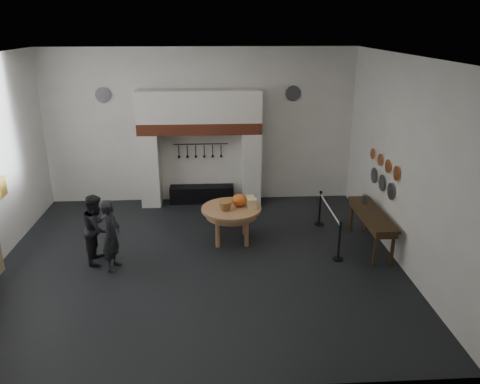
{
  "coord_description": "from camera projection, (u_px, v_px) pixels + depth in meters",
  "views": [
    {
      "loc": [
        0.38,
        -9.54,
        5.14
      ],
      "look_at": [
        0.98,
        0.83,
        1.35
      ],
      "focal_mm": 35.0,
      "sensor_mm": 36.0,
      "label": 1
    }
  ],
  "objects": [
    {
      "name": "pewter_plate_back_left",
      "position": [
        103.0,
        95.0,
        13.16
      ],
      "size": [
        0.44,
        0.03,
        0.44
      ],
      "primitive_type": "cylinder",
      "rotation": [
        1.57,
        0.0,
        0.0
      ],
      "color": "#4C4C51",
      "rests_on": "wall_back"
    },
    {
      "name": "chimney_hood",
      "position": [
        199.0,
        106.0,
        13.11
      ],
      "size": [
        3.5,
        0.7,
        0.9
      ],
      "primitive_type": "cube",
      "color": "silver",
      "rests_on": "hearth_brick_band"
    },
    {
      "name": "copper_pan_b",
      "position": [
        388.0,
        166.0,
        10.97
      ],
      "size": [
        0.03,
        0.32,
        0.32
      ],
      "primitive_type": "cylinder",
      "rotation": [
        0.0,
        1.57,
        0.0
      ],
      "color": "#C6662D",
      "rests_on": "wall_right"
    },
    {
      "name": "pewter_plate_mid",
      "position": [
        382.0,
        183.0,
        11.37
      ],
      "size": [
        0.03,
        0.4,
        0.4
      ],
      "primitive_type": "cylinder",
      "rotation": [
        0.0,
        1.57,
        0.0
      ],
      "color": "#4C4C51",
      "rests_on": "wall_right"
    },
    {
      "name": "floor",
      "position": [
        199.0,
        261.0,
        10.69
      ],
      "size": [
        9.0,
        8.0,
        0.02
      ],
      "primitive_type": "cube",
      "color": "black",
      "rests_on": "ground"
    },
    {
      "name": "bread_loaf",
      "position": [
        227.0,
        200.0,
        11.7
      ],
      "size": [
        0.31,
        0.18,
        0.13
      ],
      "primitive_type": "ellipsoid",
      "color": "#A77E3B",
      "rests_on": "work_table"
    },
    {
      "name": "work_table",
      "position": [
        231.0,
        209.0,
        11.41
      ],
      "size": [
        1.66,
        1.66,
        0.07
      ],
      "primitive_type": "cylinder",
      "rotation": [
        0.0,
        0.0,
        0.14
      ],
      "color": "tan",
      "rests_on": "floor"
    },
    {
      "name": "wall_right",
      "position": [
        403.0,
        163.0,
        10.16
      ],
      "size": [
        0.02,
        8.0,
        4.5
      ],
      "primitive_type": "cube",
      "color": "white",
      "rests_on": "floor"
    },
    {
      "name": "wicker_basket",
      "position": [
        225.0,
        206.0,
        11.21
      ],
      "size": [
        0.36,
        0.36,
        0.22
      ],
      "primitive_type": "cone",
      "rotation": [
        3.14,
        0.0,
        0.14
      ],
      "color": "brown",
      "rests_on": "work_table"
    },
    {
      "name": "utensil_rail",
      "position": [
        201.0,
        144.0,
        13.77
      ],
      "size": [
        1.6,
        0.02,
        0.02
      ],
      "primitive_type": "cylinder",
      "rotation": [
        0.0,
        1.57,
        0.0
      ],
      "color": "black",
      "rests_on": "wall_back"
    },
    {
      "name": "pewter_plate_left",
      "position": [
        391.0,
        191.0,
        10.81
      ],
      "size": [
        0.03,
        0.4,
        0.4
      ],
      "primitive_type": "cylinder",
      "rotation": [
        0.0,
        1.57,
        0.0
      ],
      "color": "#4C4C51",
      "rests_on": "wall_right"
    },
    {
      "name": "copper_pan_a",
      "position": [
        397.0,
        173.0,
        10.45
      ],
      "size": [
        0.03,
        0.34,
        0.34
      ],
      "primitive_type": "cylinder",
      "rotation": [
        0.0,
        1.57,
        0.0
      ],
      "color": "#C6662D",
      "rests_on": "wall_right"
    },
    {
      "name": "pumpkin",
      "position": [
        239.0,
        200.0,
        11.45
      ],
      "size": [
        0.36,
        0.36,
        0.31
      ],
      "primitive_type": "ellipsoid",
      "color": "#CA4F1C",
      "rests_on": "work_table"
    },
    {
      "name": "chimney_pier_right",
      "position": [
        251.0,
        168.0,
        13.83
      ],
      "size": [
        0.55,
        0.7,
        2.15
      ],
      "primitive_type": "cube",
      "color": "silver",
      "rests_on": "floor"
    },
    {
      "name": "cheese_block_big",
      "position": [
        252.0,
        203.0,
        11.34
      ],
      "size": [
        0.22,
        0.22,
        0.24
      ],
      "primitive_type": "cube",
      "color": "#ECD78D",
      "rests_on": "work_table"
    },
    {
      "name": "iron_range",
      "position": [
        202.0,
        194.0,
        14.09
      ],
      "size": [
        1.9,
        0.45,
        0.5
      ],
      "primitive_type": "cube",
      "color": "black",
      "rests_on": "floor"
    },
    {
      "name": "barrier_post_far",
      "position": [
        320.0,
        209.0,
        12.46
      ],
      "size": [
        0.05,
        0.05,
        0.9
      ],
      "primitive_type": "cylinder",
      "color": "black",
      "rests_on": "floor"
    },
    {
      "name": "wall_plaque",
      "position": [
        2.0,
        187.0,
        10.65
      ],
      "size": [
        0.05,
        0.34,
        0.44
      ],
      "primitive_type": "cube",
      "color": "gold",
      "rests_on": "wall_left"
    },
    {
      "name": "pewter_plate_back_right",
      "position": [
        293.0,
        93.0,
        13.45
      ],
      "size": [
        0.44,
        0.03,
        0.44
      ],
      "primitive_type": "cylinder",
      "rotation": [
        1.57,
        0.0,
        0.0
      ],
      "color": "#4C4C51",
      "rests_on": "wall_back"
    },
    {
      "name": "pewter_jug",
      "position": [
        365.0,
        199.0,
        11.57
      ],
      "size": [
        0.12,
        0.12,
        0.22
      ],
      "primitive_type": "cylinder",
      "color": "#535359",
      "rests_on": "side_table"
    },
    {
      "name": "ceiling",
      "position": [
        192.0,
        56.0,
        9.15
      ],
      "size": [
        9.0,
        8.0,
        0.02
      ],
      "primitive_type": "cube",
      "color": "silver",
      "rests_on": "wall_back"
    },
    {
      "name": "chimney_pier_left",
      "position": [
        151.0,
        170.0,
        13.66
      ],
      "size": [
        0.55,
        0.7,
        2.15
      ],
      "primitive_type": "cube",
      "color": "silver",
      "rests_on": "floor"
    },
    {
      "name": "wall_front",
      "position": [
        187.0,
        255.0,
        6.17
      ],
      "size": [
        9.0,
        0.02,
        4.5
      ],
      "primitive_type": "cube",
      "color": "white",
      "rests_on": "floor"
    },
    {
      "name": "side_table",
      "position": [
        372.0,
        214.0,
        11.06
      ],
      "size": [
        0.55,
        2.2,
        0.06
      ],
      "primitive_type": "cube",
      "color": "#3D2D16",
      "rests_on": "floor"
    },
    {
      "name": "cheese_block_small",
      "position": [
        250.0,
        200.0,
        11.62
      ],
      "size": [
        0.18,
        0.18,
        0.2
      ],
      "primitive_type": "cube",
      "color": "#ECDB8D",
      "rests_on": "work_table"
    },
    {
      "name": "copper_pan_d",
      "position": [
        373.0,
        154.0,
        12.0
      ],
      "size": [
        0.03,
        0.28,
        0.28
      ],
      "primitive_type": "cylinder",
      "rotation": [
        0.0,
        1.57,
        0.0
      ],
      "color": "#C6662D",
      "rests_on": "wall_right"
    },
    {
      "name": "visitor_near",
      "position": [
        111.0,
        235.0,
        10.09
      ],
      "size": [
        0.46,
        0.63,
        1.62
      ],
      "primitive_type": "imported",
      "rotation": [
        0.0,
        0.0,
        1.44
      ],
      "color": "black",
      "rests_on": "floor"
    },
    {
      "name": "wall_back",
      "position": [
        200.0,
        127.0,
        13.67
      ],
      "size": [
        9.0,
        0.02,
        4.5
      ],
      "primitive_type": "cube",
      "color": "white",
      "rests_on": "floor"
    },
    {
      "name": "barrier_rope",
      "position": [
        330.0,
        209.0,
        11.38
      ],
      "size": [
        0.04,
        2.0,
        0.04
      ],
      "primitive_type": "cylinder",
      "rotation": [
        1.57,
        0.0,
        0.0
      ],
      "color": "white",
      "rests_on": "barrier_post_near"
    },
    {
      "name": "copper_pan_c",
      "position": [
        380.0,
        160.0,
        11.48
      ],
      "size": [
        0.03,
        0.3,
        0.3
      ],
      "primitive_type": "cylinder",
      "rotation": [
        0.0,
        1.57,
        0.0
      ],
      "color": "#C6662D",
      "rests_on": "wall_right"
    },
    {
      "name": "visitor_far",
      "position": [
        97.0,
        228.0,
        10.45
      ],
      "size": [
        0.6,
        0.77,
        1.59
      ],
      "primitive_type": "imported",
      "rotation": [
        0.0,
        0.0,
        1.57
      ],
      "color": "black",
      "rests_on": "floor"
    },
    {
      "name": "barrier_post_near",
      "position": [
        339.0,
        242.0,
        10.58
      ],
      "size": [
        0.05,
        0.05,
        0.9
      ],
      "primitive_type": "cylinder",
      "color": "black",
      "rests_on": "floor"
    },
    {
      "name": "hearth_brick_band",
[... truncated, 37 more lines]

